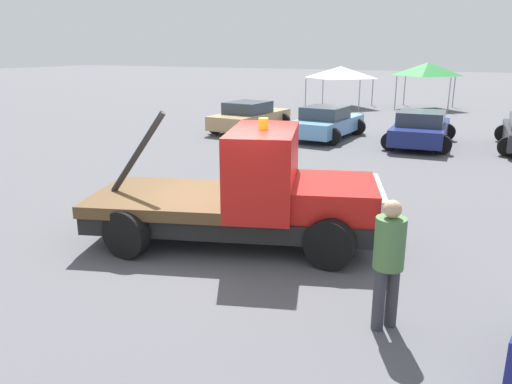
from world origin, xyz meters
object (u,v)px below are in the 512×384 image
object	(u,v)px
tow_truck	(250,195)
canopy_tent_green	(428,69)
parked_car_navy	(421,129)
person_near_truck	(389,256)
parked_car_tan	(250,117)
traffic_cone	(369,197)
canopy_tent_white	(341,72)
parked_car_skyblue	(326,123)

from	to	relation	value
tow_truck	canopy_tent_green	world-z (taller)	canopy_tent_green
parked_car_navy	canopy_tent_green	xyz separation A→B (m)	(-1.57, 12.93, 1.75)
tow_truck	person_near_truck	world-z (taller)	tow_truck
person_near_truck	parked_car_tan	xyz separation A→B (m)	(-9.01, 14.12, -0.39)
parked_car_navy	traffic_cone	world-z (taller)	parked_car_navy
tow_truck	traffic_cone	bearing A→B (deg)	45.30
person_near_truck	parked_car_navy	size ratio (longest dim) A/B	0.40
parked_car_navy	canopy_tent_white	world-z (taller)	canopy_tent_white
tow_truck	parked_car_skyblue	distance (m)	12.01
tow_truck	traffic_cone	world-z (taller)	tow_truck
parked_car_skyblue	parked_car_navy	bearing A→B (deg)	-84.45
parked_car_navy	traffic_cone	size ratio (longest dim) A/B	8.20
canopy_tent_white	canopy_tent_green	distance (m)	5.25
parked_car_skyblue	canopy_tent_green	distance (m)	13.27
person_near_truck	parked_car_skyblue	bearing A→B (deg)	-29.61
parked_car_tan	traffic_cone	bearing A→B (deg)	-135.09
tow_truck	parked_car_tan	bearing A→B (deg)	98.54
person_near_truck	traffic_cone	world-z (taller)	person_near_truck
traffic_cone	canopy_tent_white	bearing A→B (deg)	108.39
canopy_tent_green	parked_car_navy	bearing A→B (deg)	-83.07
tow_truck	canopy_tent_white	size ratio (longest dim) A/B	1.69
parked_car_navy	canopy_tent_white	distance (m)	13.38
canopy_tent_green	traffic_cone	size ratio (longest dim) A/B	5.69
canopy_tent_green	traffic_cone	bearing A→B (deg)	-85.59
parked_car_skyblue	traffic_cone	size ratio (longest dim) A/B	7.90
canopy_tent_green	traffic_cone	xyz separation A→B (m)	(1.67, -21.64, -2.15)
traffic_cone	canopy_tent_green	bearing A→B (deg)	94.41
parked_car_skyblue	parked_car_navy	distance (m)	3.78
parked_car_skyblue	canopy_tent_white	world-z (taller)	canopy_tent_white
person_near_truck	parked_car_navy	xyz separation A→B (m)	(-1.53, 13.84, -0.39)
person_near_truck	canopy_tent_white	bearing A→B (deg)	-32.81
tow_truck	traffic_cone	xyz separation A→B (m)	(1.58, 3.12, -0.69)
canopy_tent_white	person_near_truck	bearing A→B (deg)	-72.18
tow_truck	parked_car_navy	xyz separation A→B (m)	(1.48, 11.83, -0.29)
tow_truck	person_near_truck	xyz separation A→B (m)	(3.01, -2.01, 0.09)
parked_car_skyblue	canopy_tent_green	bearing A→B (deg)	-4.73
person_near_truck	parked_car_tan	world-z (taller)	person_near_truck
canopy_tent_green	tow_truck	bearing A→B (deg)	-89.79
traffic_cone	person_near_truck	bearing A→B (deg)	-74.45
parked_car_tan	parked_car_navy	bearing A→B (deg)	-87.39
tow_truck	canopy_tent_white	distance (m)	23.94
parked_car_skyblue	canopy_tent_green	xyz separation A→B (m)	(2.21, 12.97, 1.76)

